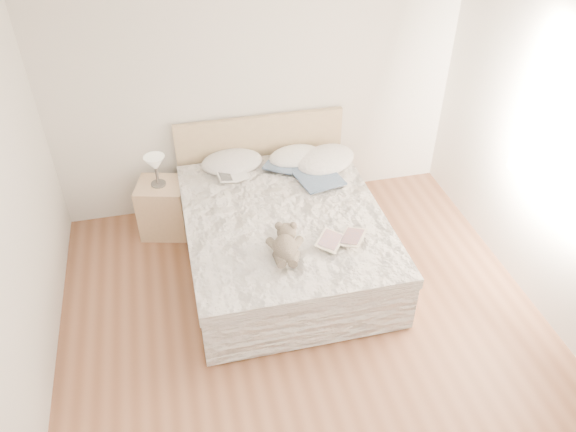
% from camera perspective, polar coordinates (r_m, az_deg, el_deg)
% --- Properties ---
extents(floor, '(4.00, 4.50, 0.00)m').
position_cam_1_polar(floor, '(4.57, 2.87, -14.16)').
color(floor, brown).
rests_on(floor, ground).
extents(ceiling, '(4.00, 4.50, 0.00)m').
position_cam_1_polar(ceiling, '(2.97, 4.57, 20.06)').
color(ceiling, white).
rests_on(ceiling, ground).
extents(wall_back, '(4.00, 0.02, 2.70)m').
position_cam_1_polar(wall_back, '(5.50, -3.19, 13.56)').
color(wall_back, silver).
rests_on(wall_back, ground).
extents(window, '(0.02, 1.30, 1.10)m').
position_cam_1_polar(window, '(4.66, 26.78, 6.01)').
color(window, white).
rests_on(window, wall_right).
extents(bed, '(1.72, 2.14, 1.00)m').
position_cam_1_polar(bed, '(5.16, -0.59, -1.85)').
color(bed, tan).
rests_on(bed, floor).
extents(nightstand, '(0.54, 0.50, 0.56)m').
position_cam_1_polar(nightstand, '(5.66, -12.49, 0.82)').
color(nightstand, tan).
rests_on(nightstand, floor).
extents(table_lamp, '(0.24, 0.24, 0.31)m').
position_cam_1_polar(table_lamp, '(5.38, -13.34, 5.08)').
color(table_lamp, '#46423C').
rests_on(table_lamp, nightstand).
extents(pillow_left, '(0.62, 0.45, 0.18)m').
position_cam_1_polar(pillow_left, '(5.57, -5.71, 5.49)').
color(pillow_left, silver).
rests_on(pillow_left, bed).
extents(pillow_middle, '(0.60, 0.47, 0.16)m').
position_cam_1_polar(pillow_middle, '(5.63, 0.76, 6.07)').
color(pillow_middle, white).
rests_on(pillow_middle, bed).
extents(pillow_right, '(0.79, 0.71, 0.19)m').
position_cam_1_polar(pillow_right, '(5.59, 3.86, 5.70)').
color(pillow_right, white).
rests_on(pillow_right, bed).
extents(blouse, '(0.74, 0.77, 0.02)m').
position_cam_1_polar(blouse, '(5.39, 2.74, 4.33)').
color(blouse, '#364965').
rests_on(blouse, bed).
extents(photo_book, '(0.30, 0.22, 0.02)m').
position_cam_1_polar(photo_book, '(5.37, -5.63, 4.00)').
color(photo_book, white).
rests_on(photo_book, bed).
extents(childrens_book, '(0.46, 0.44, 0.02)m').
position_cam_1_polar(childrens_book, '(4.62, 5.42, -2.39)').
color(childrens_book, beige).
rests_on(childrens_book, bed).
extents(teddy_bear, '(0.31, 0.40, 0.19)m').
position_cam_1_polar(teddy_bear, '(4.43, -0.28, -3.95)').
color(teddy_bear, brown).
rests_on(teddy_bear, bed).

